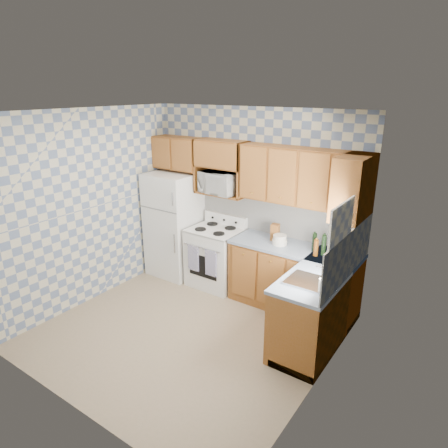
{
  "coord_description": "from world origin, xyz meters",
  "views": [
    {
      "loc": [
        2.86,
        -3.31,
        2.95
      ],
      "look_at": [
        0.05,
        0.75,
        1.25
      ],
      "focal_mm": 32.0,
      "sensor_mm": 36.0,
      "label": 1
    }
  ],
  "objects_px": {
    "refrigerator": "(174,224)",
    "microwave": "(220,183)",
    "electric_kettle": "(334,254)",
    "stove_body": "(216,257)"
  },
  "relations": [
    {
      "from": "refrigerator",
      "to": "stove_body",
      "type": "bearing_deg",
      "value": 1.78
    },
    {
      "from": "stove_body",
      "to": "electric_kettle",
      "type": "height_order",
      "value": "electric_kettle"
    },
    {
      "from": "stove_body",
      "to": "electric_kettle",
      "type": "bearing_deg",
      "value": -2.91
    },
    {
      "from": "refrigerator",
      "to": "microwave",
      "type": "bearing_deg",
      "value": 10.78
    },
    {
      "from": "electric_kettle",
      "to": "stove_body",
      "type": "bearing_deg",
      "value": 177.09
    },
    {
      "from": "refrigerator",
      "to": "microwave",
      "type": "relative_size",
      "value": 2.88
    },
    {
      "from": "electric_kettle",
      "to": "microwave",
      "type": "bearing_deg",
      "value": 173.18
    },
    {
      "from": "refrigerator",
      "to": "stove_body",
      "type": "height_order",
      "value": "refrigerator"
    },
    {
      "from": "microwave",
      "to": "electric_kettle",
      "type": "height_order",
      "value": "microwave"
    },
    {
      "from": "refrigerator",
      "to": "electric_kettle",
      "type": "distance_m",
      "value": 2.68
    }
  ]
}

